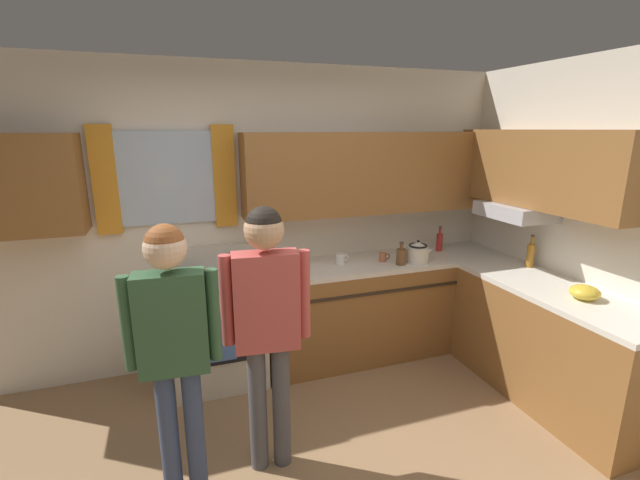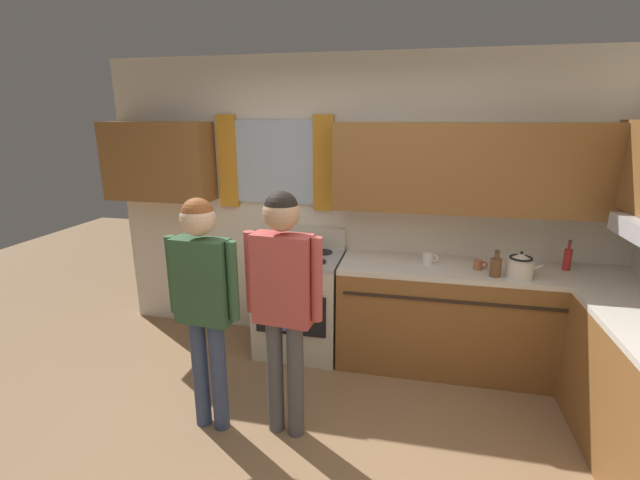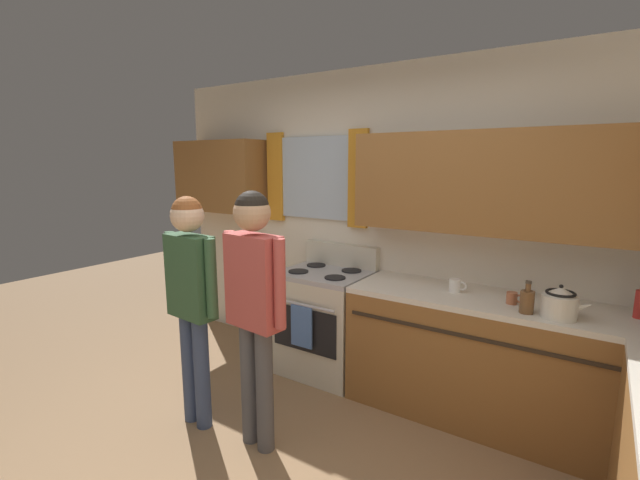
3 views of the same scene
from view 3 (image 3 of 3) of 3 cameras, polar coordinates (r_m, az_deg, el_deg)
back_wall_unit at (r=3.59m, az=9.87°, el=4.25°), size 4.60×0.42×2.60m
kitchen_counter_run at (r=2.90m, az=30.44°, el=-19.48°), size 2.33×2.22×0.90m
stove_oven at (r=3.82m, az=0.70°, el=-10.51°), size 0.73×0.67×1.10m
bottle_sauce_red at (r=3.22m, az=36.74°, el=-6.72°), size 0.06×0.06×0.25m
bottle_squat_brown at (r=2.97m, az=25.75°, el=-7.29°), size 0.08×0.08×0.21m
mug_ceramic_white at (r=3.25m, az=17.51°, el=-5.78°), size 0.13×0.08×0.09m
cup_terracotta at (r=3.12m, az=24.17°, el=-7.05°), size 0.11×0.07×0.08m
stovetop_kettle at (r=2.96m, az=29.21°, el=-7.25°), size 0.27×0.20×0.21m
adult_left at (r=3.02m, az=-16.73°, el=-5.74°), size 0.50×0.22×1.61m
adult_in_plaid at (r=2.68m, az=-8.72°, el=-6.69°), size 0.51×0.22×1.66m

